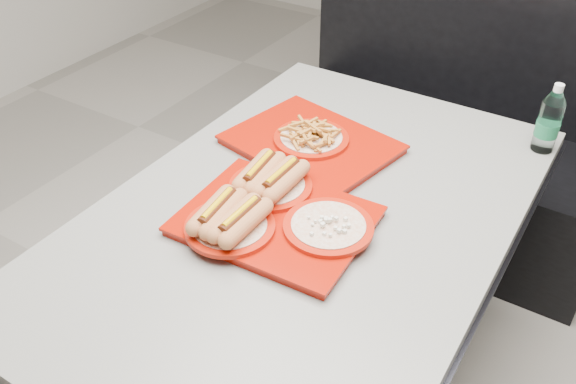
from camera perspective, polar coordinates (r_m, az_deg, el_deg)
The scene contains 5 objects.
diner_table at distance 1.57m, azimuth 1.65°, elevation -6.38°, with size 0.92×1.42×0.75m.
booth_bench at distance 2.51m, azimuth 14.56°, elevation 5.29°, with size 1.30×0.57×1.35m.
tray_near at distance 1.41m, azimuth -1.70°, elevation -1.75°, with size 0.44×0.38×0.09m.
tray_far at distance 1.68m, azimuth 2.19°, elevation 4.85°, with size 0.48×0.41×0.08m.
water_bottle at distance 1.78m, azimuth 23.22°, elevation 6.03°, with size 0.06×0.06×0.20m.
Camera 1 is at (0.57, -1.00, 1.66)m, focal length 38.00 mm.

